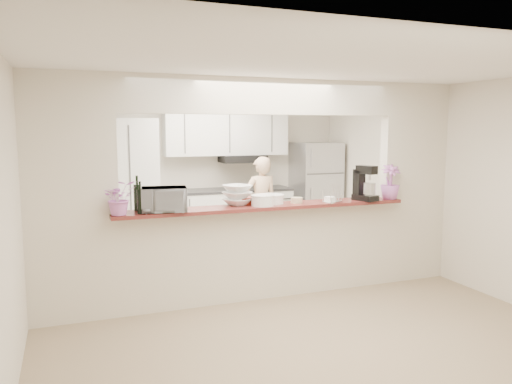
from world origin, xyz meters
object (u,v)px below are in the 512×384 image
refrigerator (316,190)px  toaster_oven (164,200)px  person (261,204)px  stand_mixer (365,185)px

refrigerator → toaster_oven: refrigerator is taller
toaster_oven → person: 2.93m
person → refrigerator: bearing=-157.5°
toaster_oven → stand_mixer: stand_mixer is taller
refrigerator → stand_mixer: bearing=-106.1°
toaster_oven → person: person is taller
refrigerator → stand_mixer: size_ratio=4.04×
refrigerator → person: 1.41m
refrigerator → toaster_oven: bearing=-139.3°
toaster_oven → stand_mixer: bearing=8.1°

